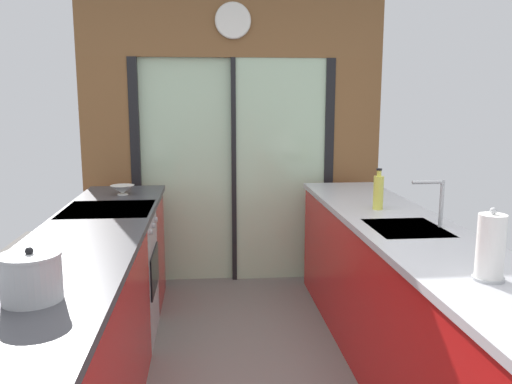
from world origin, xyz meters
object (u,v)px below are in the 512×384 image
mixing_bowl (123,190)px  paper_towel_roll (490,248)px  stock_pot (31,277)px  soap_bottle (378,192)px  oven_range (111,275)px

mixing_bowl → paper_towel_roll: 2.76m
stock_pot → soap_bottle: 2.29m
mixing_bowl → soap_bottle: soap_bottle is taller
mixing_bowl → soap_bottle: (1.78, -0.71, 0.08)m
oven_range → paper_towel_roll: size_ratio=3.05×
soap_bottle → mixing_bowl: bearing=158.3°
oven_range → stock_pot: stock_pot is taller
stock_pot → soap_bottle: soap_bottle is taller
oven_range → mixing_bowl: bearing=88.0°
oven_range → paper_towel_roll: paper_towel_roll is taller
mixing_bowl → stock_pot: 2.16m
oven_range → stock_pot: bearing=-89.4°
stock_pot → paper_towel_roll: bearing=1.7°
paper_towel_roll → mixing_bowl: bearing=130.2°
stock_pot → paper_towel_roll: (1.78, 0.05, 0.05)m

